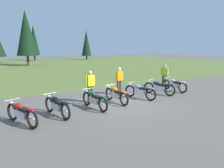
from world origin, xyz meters
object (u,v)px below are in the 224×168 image
Objects in this scene: motorcycle_sky_blue at (140,91)px; motorcycle_cream at (174,85)px; motorcycle_red at (21,113)px; motorcycle_british_green at (94,99)px; motorcycle_orange at (116,94)px; motorcycle_navy at (159,87)px; rider_with_back_turned at (90,85)px; rider_checking_bike at (119,79)px; rider_in_hivis_vest at (164,74)px; motorcycle_black at (57,106)px.

motorcycle_cream is at bearing 9.26° from motorcycle_sky_blue.
motorcycle_british_green is at bearing 9.02° from motorcycle_red.
motorcycle_orange is at bearing -172.74° from motorcycle_cream.
motorcycle_navy is at bearing -170.63° from motorcycle_cream.
rider_with_back_turned is at bearing 166.51° from motorcycle_sky_blue.
rider_checking_bike is 4.16m from rider_in_hivis_vest.
rider_with_back_turned and rider_checking_bike have the same top height.
motorcycle_black is 1.24× the size of rider_with_back_turned.
motorcycle_navy is 1.58m from motorcycle_cream.
motorcycle_black is 3.28m from motorcycle_orange.
motorcycle_british_green is at bearing -160.66° from rider_in_hivis_vest.
motorcycle_red is 1.18× the size of rider_in_hivis_vest.
motorcycle_black is 1.04× the size of motorcycle_navy.
rider_checking_bike is (-3.69, 0.94, 0.51)m from motorcycle_cream.
motorcycle_black is at bearing -170.41° from motorcycle_orange.
motorcycle_british_green and motorcycle_sky_blue have the same top height.
motorcycle_british_green and motorcycle_cream have the same top height.
motorcycle_black is 0.98× the size of motorcycle_orange.
motorcycle_navy is 4.46m from rider_with_back_turned.
rider_with_back_turned reaches higher than motorcycle_orange.
motorcycle_british_green and motorcycle_orange have the same top height.
motorcycle_orange is 1.03× the size of motorcycle_sky_blue.
motorcycle_orange is 1.26× the size of rider_checking_bike.
motorcycle_navy is 1.19× the size of rider_with_back_turned.
motorcycle_black is at bearing -172.51° from motorcycle_sky_blue.
motorcycle_orange is (4.64, 0.89, 0.00)m from motorcycle_red.
rider_checking_bike is at bearing 150.76° from motorcycle_navy.
rider_in_hivis_vest is at bearing 10.89° from rider_with_back_turned.
motorcycle_navy is (6.52, 0.91, 0.00)m from motorcycle_black.
motorcycle_red is 8.03m from motorcycle_navy.
motorcycle_cream is (8.09, 1.17, 0.00)m from motorcycle_black.
rider_in_hivis_vest is (6.42, 1.24, 0.00)m from rider_with_back_turned.
motorcycle_british_green is at bearing -171.25° from motorcycle_sky_blue.
rider_with_back_turned reaches higher than motorcycle_british_green.
motorcycle_cream is at bearing 9.01° from motorcycle_british_green.
rider_checking_bike reaches higher than motorcycle_cream.
motorcycle_navy is at bearing -29.24° from rider_checking_bike.
motorcycle_british_green is at bearing -171.11° from motorcycle_navy.
rider_with_back_turned reaches higher than motorcycle_black.
motorcycle_british_green is at bearing -170.99° from motorcycle_cream.
motorcycle_black and motorcycle_orange have the same top height.
motorcycle_red is 6.31m from rider_checking_bike.
motorcycle_sky_blue is (6.25, 0.98, 0.00)m from motorcycle_red.
motorcycle_orange is (1.42, 0.38, 0.00)m from motorcycle_british_green.
motorcycle_orange is 1.00× the size of motorcycle_cream.
motorcycle_cream is 3.84m from rider_checking_bike.
motorcycle_british_green and motorcycle_navy have the same top height.
rider_with_back_turned is at bearing 178.76° from motorcycle_cream.
motorcycle_cream is 1.26× the size of rider_with_back_turned.
rider_in_hivis_vest reaches higher than motorcycle_orange.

